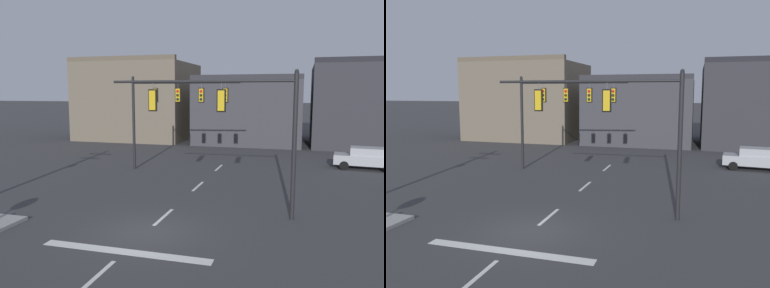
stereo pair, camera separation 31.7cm
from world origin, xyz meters
TOP-DOWN VIEW (x-y plane):
  - ground_plane at (0.00, 0.00)m, footprint 400.00×400.00m
  - stop_bar_paint at (0.00, -2.00)m, footprint 6.40×0.50m
  - lane_centreline at (0.00, 2.00)m, footprint 0.16×26.40m
  - signal_mast_near_side at (3.06, 3.17)m, footprint 8.45×0.55m
  - signal_mast_far_side at (-3.20, 12.03)m, footprint 7.77×0.63m
  - car_lot_nearside at (10.51, 16.37)m, footprint 4.60×2.31m
  - building_row at (12.56, 30.45)m, footprint 63.24×13.74m

SIDE VIEW (x-z plane):
  - ground_plane at x=0.00m, z-range 0.00..0.00m
  - lane_centreline at x=0.00m, z-range 0.00..0.01m
  - stop_bar_paint at x=0.00m, z-range 0.00..0.01m
  - car_lot_nearside at x=10.51m, z-range 0.05..1.66m
  - building_row at x=12.56m, z-range -0.78..8.99m
  - signal_mast_near_side at x=3.06m, z-range 1.25..7.83m
  - signal_mast_far_side at x=-3.20m, z-range 1.45..8.20m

